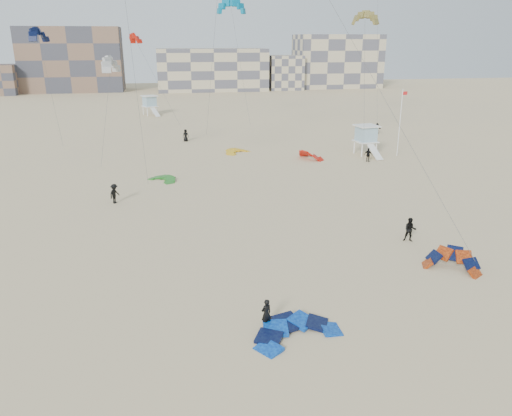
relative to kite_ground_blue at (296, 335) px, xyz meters
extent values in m
plane|color=tan|center=(-0.59, 2.93, 0.00)|extent=(320.00, 320.00, 0.00)
imported|color=black|center=(-1.36, 0.98, 0.83)|extent=(0.71, 0.60, 1.67)
imported|color=black|center=(11.72, 10.68, 0.93)|extent=(1.11, 1.00, 1.85)
imported|color=black|center=(-10.86, 24.38, 0.92)|extent=(1.23, 1.37, 1.85)
imported|color=black|center=(18.88, 35.72, 0.87)|extent=(1.02, 1.02, 1.74)
imported|color=black|center=(-2.76, 53.24, 0.90)|extent=(0.95, 0.70, 1.79)
imported|color=black|center=(28.02, 53.96, 0.86)|extent=(1.30, 1.60, 1.71)
cylinder|color=#3F3F3F|center=(-8.24, 25.97, 9.94)|extent=(0.85, 1.71, 17.88)
cylinder|color=#3F3F3F|center=(10.36, 19.60, 13.39)|extent=(5.43, 30.15, 24.79)
cylinder|color=#3F3F3F|center=(-12.35, 37.59, 6.30)|extent=(1.59, 5.23, 10.60)
cylinder|color=#3F3F3F|center=(0.82, 46.45, 11.71)|extent=(1.05, 12.60, 21.43)
cylinder|color=#3F3F3F|center=(18.11, 36.53, 8.92)|extent=(2.18, 7.73, 15.84)
cylinder|color=#3F3F3F|center=(27.66, 54.98, 11.65)|extent=(0.06, 3.69, 21.31)
cylinder|color=#3F3F3F|center=(-19.84, 47.30, 7.93)|extent=(1.09, 1.25, 13.87)
cylinder|color=#3F3F3F|center=(7.02, 61.48, 10.12)|extent=(2.55, 2.85, 18.25)
cylinder|color=#3F3F3F|center=(-6.36, 63.10, 7.76)|extent=(6.40, 3.00, 13.54)
cube|color=white|center=(20.10, 39.69, 1.78)|extent=(2.96, 2.96, 0.13)
cube|color=#8CAFC0|center=(20.10, 39.69, 2.79)|extent=(2.43, 2.43, 1.90)
cube|color=white|center=(20.10, 39.69, 3.82)|extent=(3.06, 3.06, 0.15)
cube|color=white|center=(20.10, 37.12, 0.85)|extent=(1.27, 2.79, 1.57)
cube|color=white|center=(-8.34, 82.37, 1.76)|extent=(3.49, 3.49, 0.13)
cube|color=#8CAFC0|center=(-8.34, 82.37, 2.77)|extent=(2.87, 2.87, 1.89)
cube|color=white|center=(-8.34, 82.37, 3.79)|extent=(3.62, 3.62, 0.15)
cube|color=white|center=(-8.34, 79.82, 0.85)|extent=(1.96, 2.83, 1.56)
cylinder|color=white|center=(23.97, 38.20, 4.29)|extent=(0.11, 0.11, 8.59)
cube|color=red|center=(24.29, 38.20, 8.05)|extent=(0.64, 0.02, 0.43)
cube|color=brown|center=(-30.59, 136.93, 9.00)|extent=(28.00, 14.00, 18.00)
cube|color=#C0B28D|center=(9.41, 132.93, 6.00)|extent=(32.00, 16.00, 12.00)
cube|color=#C0B28D|center=(49.41, 134.93, 8.00)|extent=(26.00, 14.00, 16.00)
cube|color=#C0B28D|center=(31.41, 130.93, 5.00)|extent=(10.00, 10.00, 10.00)
camera|label=1|loc=(-6.15, -21.50, 14.46)|focal=35.00mm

